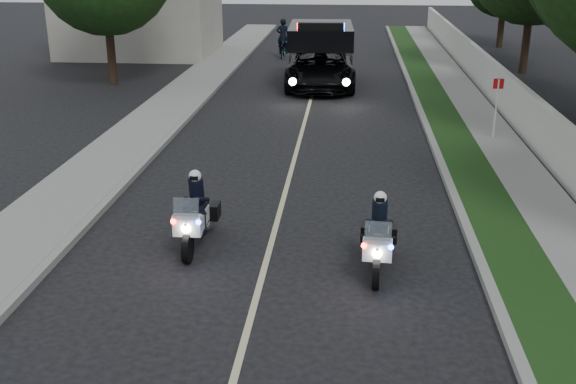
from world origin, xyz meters
name	(u,v)px	position (x,y,z in m)	size (l,w,h in m)	color
ground	(264,269)	(0.00, 0.00, 0.00)	(120.00, 120.00, 0.00)	black
curb_right	(429,134)	(4.10, 10.00, 0.07)	(0.20, 60.00, 0.15)	gray
grass_verge	(451,134)	(4.80, 10.00, 0.08)	(1.20, 60.00, 0.16)	#193814
sidewalk_right	(493,135)	(6.10, 10.00, 0.08)	(1.40, 60.00, 0.16)	gray
property_wall	(528,115)	(7.10, 10.00, 0.75)	(0.22, 60.00, 1.50)	beige
curb_left	(178,128)	(-4.10, 10.00, 0.07)	(0.20, 60.00, 0.15)	gray
sidewalk_left	(145,127)	(-5.20, 10.00, 0.08)	(2.00, 60.00, 0.16)	gray
lane_marking	(302,133)	(0.00, 10.00, 0.00)	(0.12, 50.00, 0.01)	#BFB78C
police_moto_left	(197,245)	(-1.50, 0.97, 0.00)	(0.65, 1.87, 1.59)	silver
police_moto_right	(377,269)	(2.13, 0.20, 0.00)	(0.63, 1.80, 1.53)	silver
police_suv	(320,86)	(0.24, 17.83, 0.00)	(2.87, 6.20, 3.01)	black
bicycle	(283,57)	(-2.13, 25.69, 0.00)	(0.61, 1.74, 0.91)	black
cyclist	(283,57)	(-2.13, 25.69, 0.00)	(0.66, 0.44, 1.85)	black
sign_post	(492,142)	(6.00, 9.48, 0.00)	(0.32, 0.32, 2.05)	red
tree_right_d	(522,73)	(9.69, 21.92, 0.00)	(6.16, 6.16, 10.26)	#1F3F15
tree_right_e	(499,47)	(10.28, 30.61, 0.00)	(4.78, 4.78, 7.97)	black
tree_left_near	(114,84)	(-8.79, 17.50, 0.00)	(5.81, 5.81, 9.69)	#1D4316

